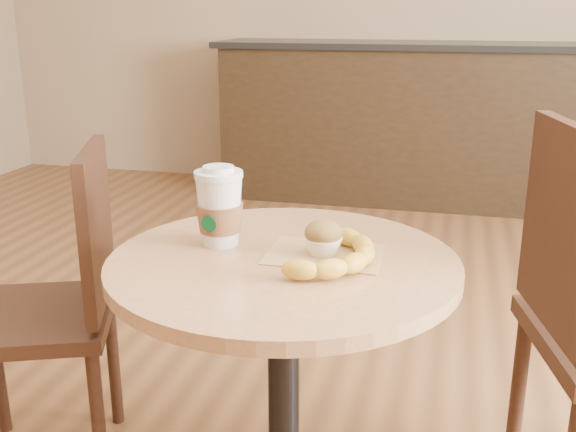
% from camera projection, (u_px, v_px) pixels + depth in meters
% --- Properties ---
extents(cafe_table, '(0.74, 0.74, 0.75)m').
position_uv_depth(cafe_table, '(284.00, 345.00, 1.47)').
color(cafe_table, black).
rests_on(cafe_table, ground).
extents(chair_left, '(0.52, 0.52, 0.91)m').
position_uv_depth(chair_left, '(58.00, 300.00, 1.81)').
color(chair_left, '#321C11').
rests_on(chair_left, ground).
extents(service_counter, '(2.30, 0.65, 1.04)m').
position_uv_depth(service_counter, '(391.00, 122.00, 4.48)').
color(service_counter, black).
rests_on(service_counter, ground).
extents(kraft_bag, '(0.24, 0.18, 0.00)m').
position_uv_depth(kraft_bag, '(324.00, 254.00, 1.42)').
color(kraft_bag, '#A3804F').
rests_on(kraft_bag, cafe_table).
extents(coffee_cup, '(0.11, 0.11, 0.18)m').
position_uv_depth(coffee_cup, '(220.00, 210.00, 1.47)').
color(coffee_cup, silver).
rests_on(coffee_cup, cafe_table).
extents(muffin, '(0.08, 0.08, 0.07)m').
position_uv_depth(muffin, '(323.00, 238.00, 1.41)').
color(muffin, white).
rests_on(muffin, kraft_bag).
extents(banana, '(0.27, 0.33, 0.04)m').
position_uv_depth(banana, '(338.00, 253.00, 1.37)').
color(banana, gold).
rests_on(banana, kraft_bag).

